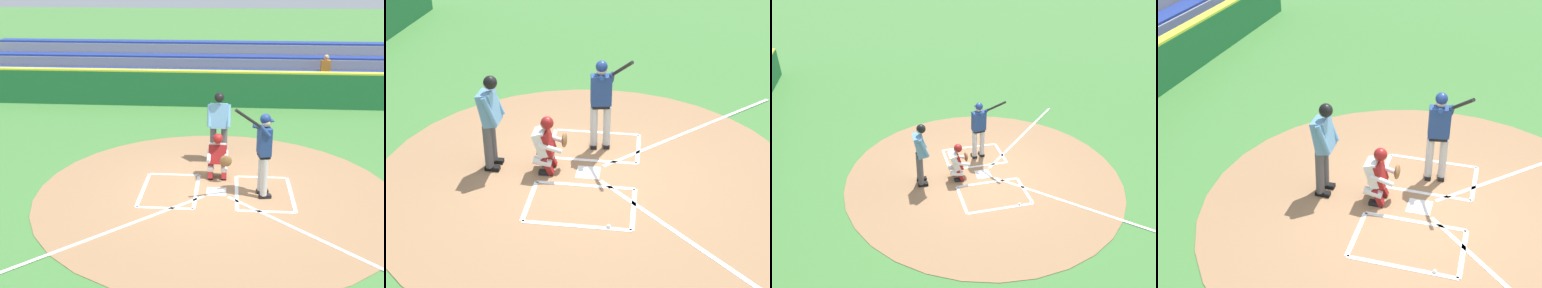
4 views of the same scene
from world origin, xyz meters
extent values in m
plane|color=#427A38|center=(0.00, 0.00, 0.00)|extent=(120.00, 120.00, 0.00)
cylinder|color=#99704C|center=(0.00, 0.00, 0.01)|extent=(8.00, 8.00, 0.01)
cube|color=white|center=(0.00, 0.00, 0.01)|extent=(0.44, 0.44, 0.01)
cube|color=white|center=(-1.05, -0.90, 0.01)|extent=(1.20, 0.08, 0.01)
cube|color=white|center=(-1.05, 0.90, 0.01)|extent=(1.20, 0.08, 0.01)
cube|color=white|center=(-0.45, 0.00, 0.01)|extent=(0.08, 1.80, 0.01)
cube|color=white|center=(-1.65, 0.00, 0.01)|extent=(0.08, 1.80, 0.01)
cube|color=white|center=(1.05, -0.90, 0.01)|extent=(1.20, 0.08, 0.01)
cube|color=white|center=(1.05, 0.90, 0.01)|extent=(1.20, 0.08, 0.01)
cube|color=white|center=(0.45, 0.00, 0.01)|extent=(0.08, 1.80, 0.01)
cube|color=white|center=(1.65, 0.00, 0.01)|extent=(0.08, 1.80, 0.01)
cube|color=white|center=(2.10, 2.10, 0.01)|extent=(3.73, 3.73, 0.01)
cube|color=white|center=(-2.10, 2.10, 0.01)|extent=(3.73, 3.73, 0.01)
cylinder|color=#BCBCBC|center=(-0.97, -0.01, 0.50)|extent=(0.15, 0.15, 0.84)
cube|color=black|center=(-1.01, -0.01, 0.04)|extent=(0.28, 0.16, 0.09)
cylinder|color=#BCBCBC|center=(-1.02, 0.25, 0.50)|extent=(0.15, 0.15, 0.84)
cube|color=black|center=(-1.06, 0.24, 0.04)|extent=(0.28, 0.16, 0.09)
cube|color=black|center=(-1.00, 0.12, 0.97)|extent=(0.28, 0.37, 0.10)
cube|color=navy|center=(-1.00, 0.12, 1.28)|extent=(0.31, 0.44, 0.60)
sphere|color=beige|center=(-1.02, 0.12, 1.69)|extent=(0.21, 0.21, 0.21)
sphere|color=navy|center=(-1.00, 0.12, 1.76)|extent=(0.23, 0.23, 0.23)
cube|color=navy|center=(-1.11, 0.10, 1.73)|extent=(0.14, 0.19, 0.02)
cylinder|color=navy|center=(-0.95, 0.12, 1.56)|extent=(0.44, 0.16, 0.21)
cylinder|color=navy|center=(-0.98, 0.32, 1.56)|extent=(0.28, 0.14, 0.29)
cylinder|color=black|center=(-0.65, 0.51, 1.86)|extent=(0.63, 0.47, 0.53)
cylinder|color=black|center=(-0.93, 0.32, 1.62)|extent=(0.10, 0.11, 0.08)
cube|color=black|center=(-0.15, -0.78, 0.04)|extent=(0.12, 0.26, 0.09)
cube|color=maroon|center=(-0.15, -0.74, 0.20)|extent=(0.12, 0.24, 0.37)
cylinder|color=silver|center=(-0.15, -0.84, 0.28)|extent=(0.15, 0.36, 0.21)
cube|color=black|center=(0.17, -0.78, 0.04)|extent=(0.12, 0.26, 0.09)
cube|color=maroon|center=(0.17, -0.74, 0.20)|extent=(0.12, 0.24, 0.37)
cylinder|color=silver|center=(0.17, -0.84, 0.28)|extent=(0.15, 0.36, 0.21)
cube|color=silver|center=(0.01, -0.85, 0.62)|extent=(0.40, 0.36, 0.52)
cube|color=maroon|center=(0.01, -0.74, 0.62)|extent=(0.42, 0.22, 0.46)
sphere|color=#9E7051|center=(0.01, -0.78, 0.99)|extent=(0.21, 0.21, 0.21)
sphere|color=maroon|center=(0.01, -0.76, 1.01)|extent=(0.24, 0.24, 0.24)
cylinder|color=silver|center=(-0.19, -0.68, 0.60)|extent=(0.09, 0.45, 0.20)
cylinder|color=silver|center=(0.21, -0.68, 0.60)|extent=(0.09, 0.45, 0.20)
ellipsoid|color=brown|center=(-0.19, -0.48, 0.57)|extent=(0.28, 0.10, 0.28)
cylinder|color=#4C4C51|center=(-0.13, -1.86, 0.51)|extent=(0.16, 0.16, 0.86)
cube|color=black|center=(-0.13, -1.81, 0.04)|extent=(0.13, 0.28, 0.09)
cylinder|color=#4C4C51|center=(0.15, -1.86, 0.51)|extent=(0.16, 0.16, 0.86)
cube|color=black|center=(0.15, -1.81, 0.04)|extent=(0.13, 0.28, 0.09)
cube|color=#5B8EB7|center=(0.01, -1.82, 1.25)|extent=(0.44, 0.36, 0.66)
sphere|color=beige|center=(0.01, -1.78, 1.72)|extent=(0.22, 0.22, 0.22)
sphere|color=black|center=(0.01, -1.76, 1.74)|extent=(0.25, 0.25, 0.25)
cylinder|color=#5B8EB7|center=(-0.23, -1.74, 1.28)|extent=(0.10, 0.29, 0.56)
cylinder|color=#5B8EB7|center=(0.25, -1.74, 1.28)|extent=(0.10, 0.29, 0.56)
sphere|color=white|center=(1.62, 0.52, 0.04)|extent=(0.07, 0.07, 0.07)
cube|color=#1E6033|center=(0.00, -7.50, 0.62)|extent=(22.00, 0.36, 1.25)
cube|color=yellow|center=(0.00, -7.50, 1.28)|extent=(22.00, 0.32, 0.06)
cube|color=gray|center=(0.00, -8.53, 0.23)|extent=(20.00, 0.85, 0.45)
cube|color=navy|center=(0.00, -8.53, 0.49)|extent=(19.60, 0.72, 0.08)
cube|color=gray|center=(0.00, -9.38, 0.45)|extent=(20.00, 0.85, 0.90)
cube|color=navy|center=(0.00, -9.38, 0.94)|extent=(19.60, 0.72, 0.08)
cube|color=gray|center=(0.00, -10.22, 0.68)|extent=(20.00, 0.85, 1.35)
cube|color=navy|center=(0.00, -10.22, 1.39)|extent=(19.60, 0.72, 0.08)
cube|color=gray|center=(0.00, -11.07, 0.90)|extent=(20.00, 0.85, 1.80)
cube|color=navy|center=(0.00, -11.07, 1.84)|extent=(19.60, 0.72, 0.08)
cube|color=orange|center=(-3.93, -9.32, 1.21)|extent=(0.36, 0.22, 0.46)
sphere|color=tan|center=(-3.93, -9.32, 1.55)|extent=(0.20, 0.20, 0.20)
camera|label=1|loc=(-0.24, 10.04, 4.64)|focal=46.09mm
camera|label=2|loc=(8.50, 0.97, 5.33)|focal=49.98mm
camera|label=3|loc=(9.02, -2.78, 6.36)|focal=35.72mm
camera|label=4|loc=(7.94, 1.00, 5.91)|focal=50.08mm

